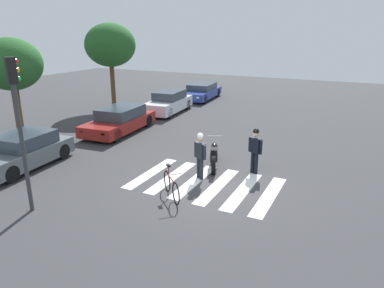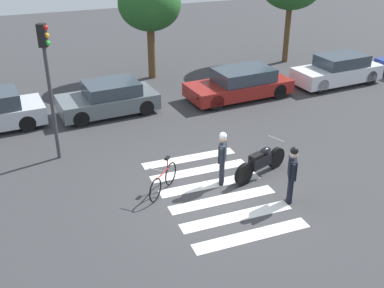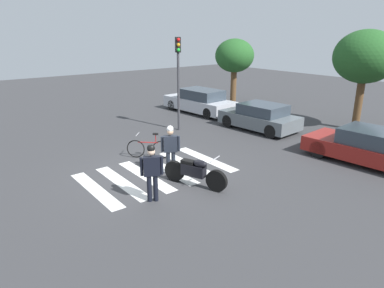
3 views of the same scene
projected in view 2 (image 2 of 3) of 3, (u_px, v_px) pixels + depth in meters
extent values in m
plane|color=#38383A|center=(216.00, 192.00, 13.90)|extent=(60.00, 60.00, 0.00)
cylinder|color=black|center=(276.00, 158.00, 15.07)|extent=(0.70, 0.38, 0.69)
cylinder|color=black|center=(244.00, 174.00, 14.14)|extent=(0.70, 0.38, 0.69)
cube|color=black|center=(260.00, 161.00, 14.49)|extent=(0.85, 0.55, 0.36)
ellipsoid|color=black|center=(265.00, 151.00, 14.51)|extent=(0.53, 0.40, 0.24)
cube|color=black|center=(256.00, 156.00, 14.27)|extent=(0.50, 0.38, 0.12)
cylinder|color=#A5A5AD|center=(276.00, 139.00, 14.71)|extent=(0.26, 0.59, 0.04)
torus|color=black|center=(155.00, 190.00, 13.31)|extent=(0.53, 0.54, 0.72)
torus|color=black|center=(171.00, 174.00, 14.14)|extent=(0.53, 0.54, 0.72)
cylinder|color=maroon|center=(163.00, 173.00, 13.60)|extent=(0.58, 0.59, 0.04)
cylinder|color=maroon|center=(167.00, 164.00, 13.77)|extent=(0.05, 0.05, 0.34)
cube|color=black|center=(167.00, 158.00, 13.69)|extent=(0.21, 0.21, 0.06)
cylinder|color=#99999E|center=(156.00, 170.00, 13.13)|extent=(0.35, 0.34, 0.03)
cylinder|color=black|center=(290.00, 191.00, 13.18)|extent=(0.14, 0.14, 0.81)
cylinder|color=black|center=(290.00, 188.00, 13.34)|extent=(0.14, 0.14, 0.81)
cube|color=black|center=(292.00, 168.00, 12.95)|extent=(0.39, 0.51, 0.57)
sphere|color=beige|center=(294.00, 154.00, 12.76)|extent=(0.22, 0.22, 0.22)
cylinder|color=black|center=(293.00, 173.00, 12.70)|extent=(0.09, 0.09, 0.54)
cylinder|color=black|center=(292.00, 163.00, 13.20)|extent=(0.09, 0.09, 0.54)
sphere|color=black|center=(294.00, 151.00, 12.71)|extent=(0.23, 0.23, 0.23)
cylinder|color=#1E232D|center=(222.00, 171.00, 14.22)|extent=(0.14, 0.14, 0.80)
cylinder|color=#1E232D|center=(221.00, 174.00, 14.06)|extent=(0.14, 0.14, 0.80)
cube|color=#1E232D|center=(222.00, 152.00, 13.84)|extent=(0.42, 0.50, 0.56)
sphere|color=tan|center=(223.00, 139.00, 13.65)|extent=(0.22, 0.22, 0.22)
cylinder|color=#1E232D|center=(224.00, 148.00, 14.09)|extent=(0.09, 0.09, 0.54)
cylinder|color=#1E232D|center=(221.00, 156.00, 13.59)|extent=(0.09, 0.09, 0.54)
sphere|color=white|center=(223.00, 136.00, 13.61)|extent=(0.23, 0.23, 0.23)
cube|color=silver|center=(252.00, 235.00, 12.02)|extent=(3.21, 0.45, 0.01)
cube|color=silver|center=(237.00, 216.00, 12.77)|extent=(3.21, 0.45, 0.01)
cube|color=silver|center=(223.00, 199.00, 13.52)|extent=(3.21, 0.45, 0.01)
cube|color=silver|center=(210.00, 184.00, 14.27)|extent=(3.21, 0.45, 0.01)
cube|color=silver|center=(199.00, 171.00, 15.02)|extent=(3.21, 0.45, 0.01)
cube|color=silver|center=(189.00, 158.00, 15.78)|extent=(3.21, 0.45, 0.01)
cylinder|color=black|center=(27.00, 123.00, 17.60)|extent=(0.65, 0.27, 0.63)
cylinder|color=black|center=(21.00, 109.00, 18.88)|extent=(0.65, 0.27, 0.63)
cylinder|color=black|center=(81.00, 119.00, 17.98)|extent=(0.65, 0.27, 0.64)
cylinder|color=black|center=(71.00, 104.00, 19.32)|extent=(0.65, 0.27, 0.64)
cylinder|color=black|center=(146.00, 107.00, 19.01)|extent=(0.65, 0.27, 0.64)
cylinder|color=black|center=(132.00, 94.00, 20.36)|extent=(0.65, 0.27, 0.64)
cube|color=slate|center=(108.00, 102.00, 19.09)|extent=(4.04, 2.18, 0.63)
cube|color=#333D47|center=(111.00, 88.00, 18.92)|extent=(2.23, 1.82, 0.51)
cube|color=#F2EDCC|center=(63.00, 113.00, 17.82)|extent=(0.10, 0.21, 0.12)
cube|color=#F2EDCC|center=(57.00, 102.00, 18.80)|extent=(0.10, 0.21, 0.12)
cylinder|color=black|center=(216.00, 103.00, 19.45)|extent=(0.68, 0.27, 0.67)
cylinder|color=black|center=(198.00, 90.00, 20.81)|extent=(0.68, 0.27, 0.67)
cylinder|color=black|center=(279.00, 91.00, 20.67)|extent=(0.68, 0.27, 0.67)
cylinder|color=black|center=(258.00, 80.00, 22.03)|extent=(0.68, 0.27, 0.67)
cube|color=maroon|center=(239.00, 88.00, 20.68)|extent=(4.74, 2.25, 0.57)
cube|color=#333D47|center=(244.00, 75.00, 20.52)|extent=(2.61, 1.86, 0.55)
cube|color=#F2EDCC|center=(199.00, 98.00, 19.27)|extent=(0.10, 0.21, 0.12)
cube|color=#F2EDCC|center=(186.00, 89.00, 20.25)|extent=(0.10, 0.21, 0.12)
cylinder|color=black|center=(322.00, 86.00, 21.24)|extent=(0.69, 0.27, 0.68)
cylinder|color=black|center=(302.00, 77.00, 22.40)|extent=(0.69, 0.27, 0.68)
cylinder|color=black|center=(370.00, 77.00, 22.37)|extent=(0.69, 0.27, 0.68)
cylinder|color=black|center=(349.00, 69.00, 23.53)|extent=(0.69, 0.27, 0.68)
cube|color=silver|center=(337.00, 73.00, 22.30)|extent=(4.39, 1.99, 0.69)
cube|color=#333D47|center=(342.00, 60.00, 22.12)|extent=(2.41, 1.63, 0.52)
cube|color=#F2EDCC|center=(308.00, 81.00, 21.01)|extent=(0.10, 0.21, 0.12)
cube|color=#F2EDCC|center=(294.00, 74.00, 21.87)|extent=(0.10, 0.21, 0.12)
cube|color=#F2EDCC|center=(379.00, 63.00, 23.74)|extent=(0.10, 0.21, 0.12)
cylinder|color=#38383D|center=(52.00, 105.00, 14.99)|extent=(0.12, 0.12, 3.77)
cube|color=black|center=(42.00, 35.00, 13.99)|extent=(0.32, 0.32, 0.70)
sphere|color=red|center=(46.00, 28.00, 13.88)|extent=(0.16, 0.16, 0.16)
sphere|color=orange|center=(47.00, 35.00, 13.98)|extent=(0.16, 0.16, 0.16)
sphere|color=green|center=(48.00, 43.00, 14.09)|extent=(0.16, 0.16, 0.16)
cylinder|color=brown|center=(152.00, 53.00, 22.91)|extent=(0.36, 0.36, 2.47)
ellipsoid|color=#235623|center=(150.00, 4.00, 21.87)|extent=(2.95, 2.95, 2.51)
cylinder|color=brown|center=(287.00, 35.00, 25.27)|extent=(0.30, 0.30, 2.96)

